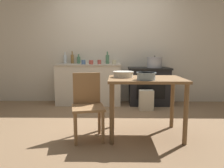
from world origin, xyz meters
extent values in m
plane|color=#896B4C|center=(0.00, 0.00, 0.00)|extent=(14.00, 14.00, 0.00)
cube|color=beige|center=(0.00, 1.58, 1.27)|extent=(8.00, 0.07, 2.55)
cube|color=beige|center=(-0.52, 1.29, 0.42)|extent=(1.37, 0.52, 0.85)
cube|color=#B6AD9C|center=(-0.52, 1.29, 0.86)|extent=(1.40, 0.55, 0.03)
cube|color=black|center=(0.78, 1.28, 0.38)|extent=(0.84, 0.54, 0.76)
cube|color=black|center=(0.78, 1.28, 0.78)|extent=(0.88, 0.58, 0.04)
cube|color=black|center=(0.78, 1.01, 0.34)|extent=(0.59, 0.01, 0.32)
cube|color=olive|center=(0.46, -0.53, 0.76)|extent=(0.98, 0.73, 0.03)
cylinder|color=brown|center=(0.02, -0.85, 0.37)|extent=(0.06, 0.06, 0.75)
cylinder|color=brown|center=(0.91, -0.85, 0.37)|extent=(0.06, 0.06, 0.75)
cylinder|color=brown|center=(0.02, -0.22, 0.37)|extent=(0.06, 0.06, 0.75)
cylinder|color=brown|center=(0.91, -0.22, 0.37)|extent=(0.06, 0.06, 0.75)
cube|color=#997047|center=(-0.29, -0.71, 0.42)|extent=(0.47, 0.47, 0.03)
cube|color=#997047|center=(-0.32, -0.53, 0.64)|extent=(0.36, 0.10, 0.41)
cylinder|color=#997047|center=(-0.41, -0.90, 0.20)|extent=(0.04, 0.04, 0.40)
cylinder|color=#997047|center=(-0.09, -0.84, 0.20)|extent=(0.04, 0.04, 0.40)
cylinder|color=#997047|center=(-0.48, -0.58, 0.20)|extent=(0.04, 0.04, 0.40)
cylinder|color=#997047|center=(-0.16, -0.51, 0.20)|extent=(0.04, 0.04, 0.40)
cube|color=beige|center=(0.66, 0.79, 0.20)|extent=(0.27, 0.19, 0.39)
cylinder|color=#A8A8AD|center=(0.88, 1.23, 0.90)|extent=(0.31, 0.31, 0.21)
cylinder|color=#A8A8AD|center=(0.88, 1.23, 1.02)|extent=(0.33, 0.33, 0.02)
sphere|color=black|center=(0.88, 1.23, 1.04)|extent=(0.02, 0.02, 0.02)
cylinder|color=#93A8B2|center=(0.44, -0.75, 0.83)|extent=(0.22, 0.22, 0.09)
cylinder|color=#8597A0|center=(0.44, -0.75, 0.87)|extent=(0.24, 0.24, 0.01)
cylinder|color=silver|center=(0.17, -0.46, 0.82)|extent=(0.27, 0.27, 0.08)
cylinder|color=beige|center=(0.17, -0.46, 0.86)|extent=(0.29, 0.29, 0.01)
cylinder|color=olive|center=(-0.91, 1.48, 0.97)|extent=(0.07, 0.07, 0.20)
cylinder|color=olive|center=(-0.91, 1.48, 1.11)|extent=(0.03, 0.03, 0.08)
cylinder|color=silver|center=(-1.07, 1.48, 0.97)|extent=(0.07, 0.07, 0.18)
cylinder|color=silver|center=(-1.07, 1.48, 1.09)|extent=(0.03, 0.03, 0.07)
cylinder|color=#517F5B|center=(-0.76, 1.44, 0.95)|extent=(0.08, 0.08, 0.15)
cylinder|color=#517F5B|center=(-0.76, 1.44, 1.05)|extent=(0.03, 0.03, 0.06)
cylinder|color=#517F5B|center=(-0.12, 1.35, 0.97)|extent=(0.08, 0.08, 0.19)
cylinder|color=#517F5B|center=(-0.12, 1.35, 1.10)|extent=(0.03, 0.03, 0.07)
cylinder|color=#B74C42|center=(-0.28, 1.22, 0.92)|extent=(0.08, 0.08, 0.09)
cylinder|color=#4C6B99|center=(-0.60, 1.11, 0.92)|extent=(0.09, 0.09, 0.09)
cylinder|color=beige|center=(0.03, 1.20, 0.92)|extent=(0.09, 0.09, 0.09)
cylinder|color=#B74C42|center=(-0.44, 1.11, 0.92)|extent=(0.09, 0.09, 0.08)
camera|label=1|loc=(0.06, -3.40, 1.11)|focal=35.00mm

